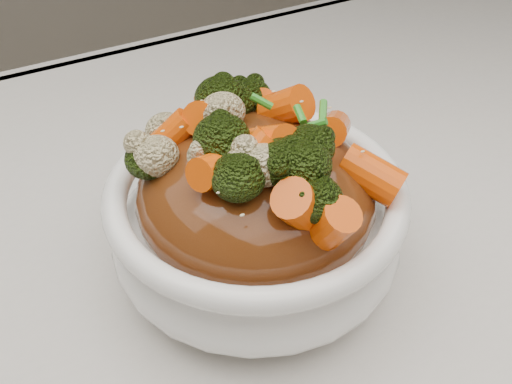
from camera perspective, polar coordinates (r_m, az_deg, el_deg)
tablecloth at (r=0.45m, az=-2.94°, el=-11.78°), size 1.20×0.80×0.04m
bowl at (r=0.42m, az=0.00°, el=-3.15°), size 0.21×0.21×0.08m
sauce_base at (r=0.41m, az=0.00°, el=-0.30°), size 0.17×0.17×0.09m
carrots at (r=0.37m, az=0.00°, el=6.62°), size 0.17×0.17×0.05m
broccoli at (r=0.37m, az=0.00°, el=6.49°), size 0.17×0.17×0.04m
cauliflower at (r=0.37m, az=0.00°, el=6.25°), size 0.17×0.17×0.03m
scallions at (r=0.37m, az=0.00°, el=6.74°), size 0.13×0.13×0.02m
sesame_seeds at (r=0.37m, az=0.00°, el=6.74°), size 0.15×0.15×0.01m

